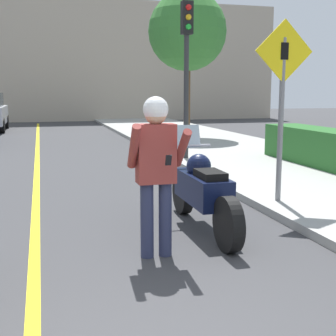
# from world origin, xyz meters

# --- Properties ---
(road_center_line) EXTENTS (0.12, 36.00, 0.01)m
(road_center_line) POSITION_xyz_m (-0.60, 6.00, 0.00)
(road_center_line) COLOR yellow
(road_center_line) RESTS_ON ground
(building_backdrop) EXTENTS (28.00, 1.20, 6.98)m
(building_backdrop) POSITION_xyz_m (0.00, 26.00, 3.49)
(building_backdrop) COLOR #B2A38E
(building_backdrop) RESTS_ON ground
(motorcycle) EXTENTS (0.62, 2.34, 1.30)m
(motorcycle) POSITION_xyz_m (1.47, 3.12, 0.51)
(motorcycle) COLOR black
(motorcycle) RESTS_ON ground
(person_biker) EXTENTS (0.59, 0.47, 1.71)m
(person_biker) POSITION_xyz_m (0.67, 2.32, 1.04)
(person_biker) COLOR #282D4C
(person_biker) RESTS_ON ground
(crossing_sign) EXTENTS (0.91, 0.08, 2.66)m
(crossing_sign) POSITION_xyz_m (2.96, 3.87, 1.72)
(crossing_sign) COLOR slate
(crossing_sign) RESTS_ON sidewalk_curb
(traffic_light) EXTENTS (0.26, 0.30, 3.73)m
(traffic_light) POSITION_xyz_m (2.98, 8.59, 2.71)
(traffic_light) COLOR #2D2D30
(traffic_light) RESTS_ON sidewalk_curb
(street_tree) EXTENTS (2.76, 2.76, 5.10)m
(street_tree) POSITION_xyz_m (4.65, 13.84, 3.82)
(street_tree) COLOR brown
(street_tree) RESTS_ON sidewalk_curb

